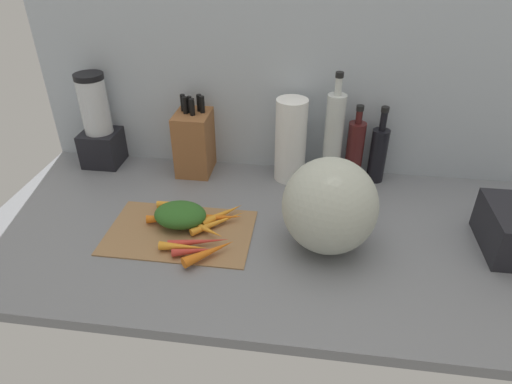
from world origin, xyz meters
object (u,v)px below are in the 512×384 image
carrot_6 (222,214)px  carrot_9 (172,218)px  cutting_board (180,232)px  carrot_7 (203,228)px  carrot_3 (209,252)px  bottle_1 (355,151)px  carrot_1 (177,204)px  carrot_8 (197,251)px  blender_appliance (99,127)px  bottle_0 (333,138)px  bottle_2 (378,153)px  carrot_2 (218,222)px  carrot_5 (183,247)px  paper_towel_roll (291,140)px  winter_squash (330,206)px  carrot_4 (199,242)px  carrot_0 (216,218)px  knife_block (195,141)px

carrot_6 → carrot_9: (-14.11, -3.87, -0.16)cm
cutting_board → carrot_7: carrot_7 is taller
carrot_3 → bottle_1: size_ratio=0.57×
carrot_1 → carrot_8: 23.34cm
blender_appliance → bottle_0: (79.85, -1.66, 1.57)cm
bottle_1 → bottle_2: bottle_1 is taller
carrot_1 → carrot_2: 16.07cm
carrot_3 → blender_appliance: size_ratio=0.46×
carrot_6 → bottle_2: size_ratio=0.56×
carrot_5 → carrot_7: (3.38, 8.37, 0.28)cm
carrot_2 → carrot_5: bearing=-119.3°
cutting_board → bottle_1: bottle_1 is taller
cutting_board → carrot_9: bearing=132.6°
bottle_2 → blender_appliance: bearing=-179.4°
carrot_1 → paper_towel_roll: size_ratio=0.42×
carrot_5 → winter_squash: bearing=12.8°
carrot_6 → carrot_8: 17.08cm
carrot_5 → carrot_7: carrot_7 is taller
carrot_4 → bottle_0: size_ratio=0.44×
carrot_8 → winter_squash: winter_squash is taller
cutting_board → carrot_1: carrot_1 is taller
bottle_1 → carrot_2: bearing=-139.6°
cutting_board → carrot_4: 9.00cm
carrot_9 → carrot_7: bearing=-19.6°
carrot_0 → winter_squash: bearing=-9.6°
cutting_board → carrot_3: size_ratio=2.70×
winter_squash → carrot_6: bearing=166.2°
carrot_8 → carrot_3: bearing=-8.3°
carrot_0 → carrot_2: bearing=-61.7°
carrot_1 → cutting_board: bearing=-69.6°
carrot_1 → carrot_4: size_ratio=0.71×
paper_towel_roll → bottle_0: 13.63cm
carrot_2 → knife_block: 36.50cm
carrot_1 → bottle_0: (45.77, 23.91, 13.52)cm
bottle_1 → carrot_1: bearing=-154.1°
winter_squash → paper_towel_roll: size_ratio=0.92×
carrot_1 → knife_block: knife_block is taller
carrot_6 → carrot_9: size_ratio=1.03×
cutting_board → bottle_2: (56.70, 37.63, 9.50)cm
cutting_board → carrot_1: size_ratio=3.49×
carrot_3 → carrot_2: bearing=92.3°
cutting_board → bottle_1: size_ratio=1.55×
carrot_9 → knife_block: bearing=91.6°
paper_towel_roll → carrot_1: bearing=-143.4°
bottle_2 → carrot_5: bearing=-139.3°
bottle_0 → bottle_1: (7.36, 1.91, -4.85)cm
carrot_6 → bottle_2: bottle_2 is taller
carrot_9 → bottle_0: (45.07, 31.28, 13.59)cm
carrot_1 → carrot_8: carrot_1 is taller
blender_appliance → carrot_0: bearing=-33.2°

